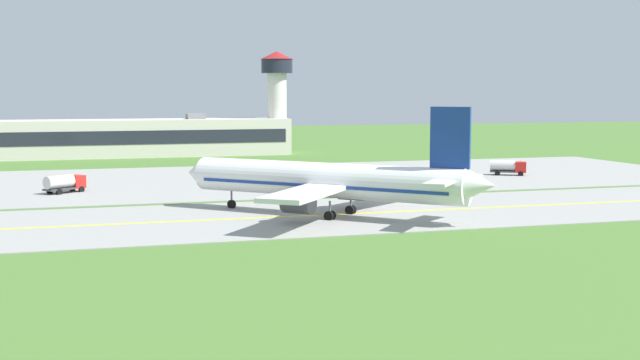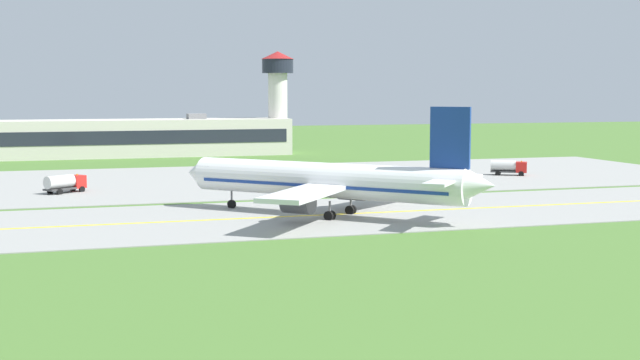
{
  "view_description": "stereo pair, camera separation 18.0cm",
  "coord_description": "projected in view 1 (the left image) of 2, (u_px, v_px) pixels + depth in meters",
  "views": [
    {
      "loc": [
        -27.72,
        -92.57,
        14.31
      ],
      "look_at": [
        1.15,
        1.53,
        4.0
      ],
      "focal_mm": 47.63,
      "sensor_mm": 36.0,
      "label": 1
    },
    {
      "loc": [
        -27.55,
        -92.62,
        14.31
      ],
      "look_at": [
        1.15,
        1.53,
        4.0
      ],
      "focal_mm": 47.63,
      "sensor_mm": 36.0,
      "label": 2
    }
  ],
  "objects": [
    {
      "name": "airplane_lead",
      "position": [
        329.0,
        181.0,
        96.82
      ],
      "size": [
        30.98,
        31.48,
        12.7
      ],
      "color": "white",
      "rests_on": "ground"
    },
    {
      "name": "service_truck_baggage",
      "position": [
        65.0,
        183.0,
        119.06
      ],
      "size": [
        6.0,
        5.29,
        2.65
      ],
      "color": "red",
      "rests_on": "ground"
    },
    {
      "name": "service_truck_fuel",
      "position": [
        508.0,
        167.0,
        144.26
      ],
      "size": [
        6.2,
        4.85,
        2.65
      ],
      "color": "red",
      "rests_on": "ground"
    },
    {
      "name": "terminal_building",
      "position": [
        134.0,
        138.0,
        187.2
      ],
      "size": [
        68.93,
        12.71,
        9.33
      ],
      "color": "beige",
      "rests_on": "ground"
    },
    {
      "name": "taxiway_strip",
      "position": [
        314.0,
        216.0,
        97.59
      ],
      "size": [
        240.0,
        28.0,
        0.1
      ],
      "primitive_type": "cube",
      "color": "gray",
      "rests_on": "ground"
    },
    {
      "name": "control_tower",
      "position": [
        277.0,
        91.0,
        195.22
      ],
      "size": [
        7.6,
        7.6,
        23.46
      ],
      "color": "silver",
      "rests_on": "ground"
    },
    {
      "name": "taxiway_centreline",
      "position": [
        314.0,
        215.0,
        97.58
      ],
      "size": [
        220.0,
        0.6,
        0.01
      ],
      "primitive_type": "cube",
      "color": "yellow",
      "rests_on": "taxiway_strip"
    },
    {
      "name": "apron_pad",
      "position": [
        299.0,
        178.0,
        140.44
      ],
      "size": [
        140.0,
        52.0,
        0.1
      ],
      "primitive_type": "cube",
      "color": "gray",
      "rests_on": "ground"
    },
    {
      "name": "traffic_cone_near_edge",
      "position": [
        383.0,
        197.0,
        112.59
      ],
      "size": [
        0.44,
        0.44,
        0.6
      ],
      "primitive_type": "cone",
      "color": "orange",
      "rests_on": "ground"
    },
    {
      "name": "ground_plane",
      "position": [
        314.0,
        216.0,
        97.6
      ],
      "size": [
        500.0,
        500.0,
        0.0
      ],
      "primitive_type": "plane",
      "color": "#47702D"
    }
  ]
}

